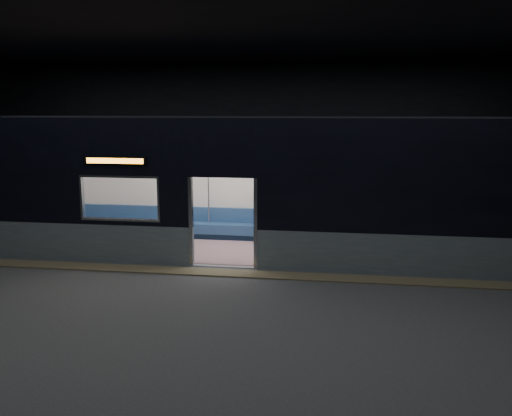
# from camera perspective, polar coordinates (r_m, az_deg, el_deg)

# --- Properties ---
(station_floor) EXTENTS (24.00, 14.00, 0.01)m
(station_floor) POSITION_cam_1_polar(r_m,az_deg,el_deg) (11.42, -4.53, -7.72)
(station_floor) COLOR #47494C
(station_floor) RESTS_ON ground
(station_envelope) EXTENTS (24.00, 14.00, 5.00)m
(station_envelope) POSITION_cam_1_polar(r_m,az_deg,el_deg) (10.85, -4.81, 11.02)
(station_envelope) COLOR black
(station_envelope) RESTS_ON station_floor
(tactile_strip) EXTENTS (22.80, 0.50, 0.03)m
(tactile_strip) POSITION_cam_1_polar(r_m,az_deg,el_deg) (11.92, -3.93, -6.82)
(tactile_strip) COLOR #8C7F59
(tactile_strip) RESTS_ON station_floor
(metro_car) EXTENTS (18.00, 3.04, 3.35)m
(metro_car) POSITION_cam_1_polar(r_m,az_deg,el_deg) (13.45, -2.20, 3.16)
(metro_car) COLOR #8A9CA5
(metro_car) RESTS_ON station_floor
(passenger) EXTENTS (0.44, 0.76, 1.48)m
(passenger) POSITION_cam_1_polar(r_m,az_deg,el_deg) (14.46, 1.69, -0.34)
(passenger) COLOR black
(passenger) RESTS_ON metro_car
(handbag) EXTENTS (0.32, 0.29, 0.14)m
(handbag) POSITION_cam_1_polar(r_m,az_deg,el_deg) (14.24, 1.51, -1.10)
(handbag) COLOR black
(handbag) RESTS_ON passenger
(transit_map) EXTENTS (0.96, 0.03, 0.63)m
(transit_map) POSITION_cam_1_polar(r_m,az_deg,el_deg) (14.57, 10.83, 2.03)
(transit_map) COLOR white
(transit_map) RESTS_ON metro_car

